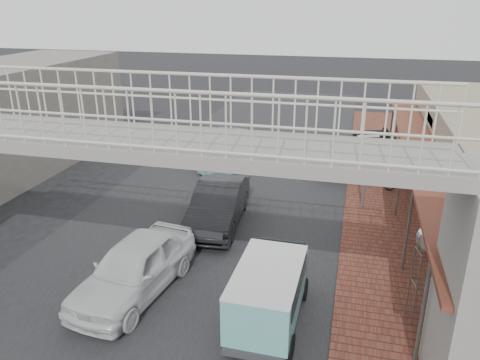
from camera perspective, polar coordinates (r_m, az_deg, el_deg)
The scene contains 14 objects.
ground at distance 15.30m, azimuth -7.57°, elevation -9.57°, with size 120.00×120.00×0.00m, color black.
road_strip at distance 15.29m, azimuth -7.57°, elevation -9.55°, with size 10.00×60.00×0.01m, color black.
sidewalk at distance 17.05m, azimuth 17.35°, elevation -6.82°, with size 3.00×40.00×0.10m, color brown.
footbridge at distance 10.66m, azimuth -16.23°, elevation -5.20°, with size 16.40×2.40×6.34m.
building_far_left at distance 24.85m, azimuth -26.93°, elevation 6.57°, with size 5.00×14.00×5.00m, color gray.
white_hatchback at distance 13.57m, azimuth -12.77°, elevation -10.38°, with size 1.85×4.60×1.57m, color silver.
dark_sedan at distance 17.16m, azimuth -2.65°, elevation -2.96°, with size 1.63×4.68×1.54m, color black.
angkot_curb at distance 23.62m, azimuth 11.30°, elevation 3.04°, with size 2.03×4.40×1.22m, color #7DD0DA.
angkot_far at distance 23.70m, azimuth -1.95°, elevation 3.64°, with size 1.87×4.60×1.34m, color #74BCCA.
angkot_van at distance 11.91m, azimuth 3.57°, elevation -12.94°, with size 1.66×3.52×1.71m.
motorcycle_near at distance 21.18m, azimuth 16.40°, elevation 0.23°, with size 0.57×1.65×0.86m, color black.
motorcycle_far at distance 24.11m, azimuth 13.99°, elevation 3.30°, with size 0.52×1.86×1.12m, color black.
street_clock at distance 12.19m, azimuth 22.12°, elevation -7.23°, with size 0.68×0.60×2.63m.
arrow_sign at distance 18.54m, azimuth 17.78°, elevation 4.26°, with size 1.95×1.29×3.23m.
Camera 1 is at (5.13, -12.16, 7.73)m, focal length 35.00 mm.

